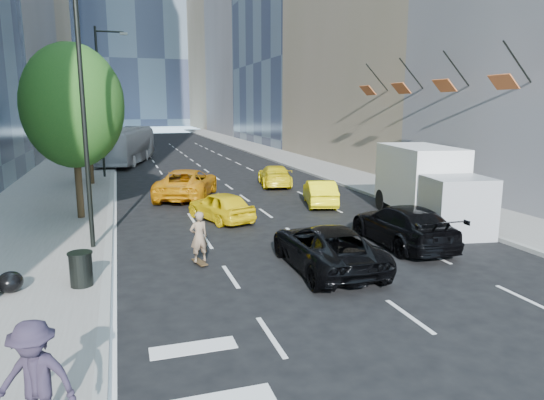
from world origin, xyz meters
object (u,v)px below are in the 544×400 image
object	(u,v)px
skateboarder	(199,240)
box_truck	(428,184)
black_sedan_lincoln	(326,247)
black_sedan_mercedes	(403,225)
city_bus	(126,145)
trash_can	(81,270)

from	to	relation	value
skateboarder	box_truck	bearing A→B (deg)	-177.94
black_sedan_lincoln	black_sedan_mercedes	distance (m)	4.01
black_sedan_mercedes	city_bus	distance (m)	31.07
city_bus	trash_can	distance (m)	31.06
black_sedan_lincoln	black_sedan_mercedes	world-z (taller)	black_sedan_mercedes
skateboarder	black_sedan_lincoln	bearing A→B (deg)	144.19
skateboarder	city_bus	bearing A→B (deg)	-100.63
skateboarder	trash_can	xyz separation A→B (m)	(-3.42, -1.21, -0.21)
skateboarder	city_bus	world-z (taller)	city_bus
city_bus	black_sedan_mercedes	bearing A→B (deg)	-58.82
black_sedan_mercedes	trash_can	size ratio (longest dim) A/B	5.65
black_sedan_mercedes	trash_can	world-z (taller)	black_sedan_mercedes
black_sedan_lincoln	box_truck	distance (m)	8.14
black_sedan_mercedes	box_truck	world-z (taller)	box_truck
box_truck	trash_can	bearing A→B (deg)	-153.84
black_sedan_mercedes	city_bus	world-z (taller)	city_bus
skateboarder	black_sedan_mercedes	xyz separation A→B (m)	(7.40, 0.05, -0.07)
black_sedan_mercedes	box_truck	bearing A→B (deg)	-134.29
black_sedan_mercedes	city_bus	size ratio (longest dim) A/B	0.45
skateboarder	box_truck	xyz separation A→B (m)	(10.45, 2.95, 0.82)
skateboarder	black_sedan_lincoln	world-z (taller)	skateboarder
black_sedan_lincoln	city_bus	distance (m)	31.74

